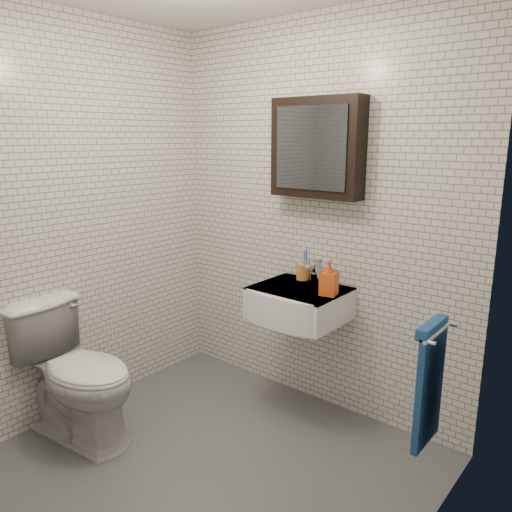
% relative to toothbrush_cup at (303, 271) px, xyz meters
% --- Properties ---
extents(ground, '(2.20, 2.00, 0.01)m').
position_rel_toothbrush_cup_xyz_m(ground, '(0.04, -0.94, -0.90)').
color(ground, '#505258').
rests_on(ground, ground).
extents(room_shell, '(2.22, 2.02, 2.51)m').
position_rel_toothbrush_cup_xyz_m(room_shell, '(0.04, -0.94, 0.56)').
color(room_shell, silver).
rests_on(room_shell, ground).
extents(washbasin, '(0.55, 0.50, 0.20)m').
position_rel_toothbrush_cup_xyz_m(washbasin, '(0.09, -0.21, -0.15)').
color(washbasin, white).
rests_on(washbasin, room_shell).
extents(faucet, '(0.06, 0.20, 0.15)m').
position_rel_toothbrush_cup_xyz_m(faucet, '(0.09, -0.01, 0.01)').
color(faucet, silver).
rests_on(faucet, washbasin).
extents(mirror_cabinet, '(0.60, 0.15, 0.60)m').
position_rel_toothbrush_cup_xyz_m(mirror_cabinet, '(0.09, -0.01, 0.79)').
color(mirror_cabinet, black).
rests_on(mirror_cabinet, room_shell).
extents(towel_rail, '(0.09, 0.30, 0.58)m').
position_rel_toothbrush_cup_xyz_m(towel_rail, '(1.09, -0.59, -0.18)').
color(towel_rail, silver).
rests_on(towel_rail, room_shell).
extents(toothbrush_cup, '(0.10, 0.10, 0.23)m').
position_rel_toothbrush_cup_xyz_m(toothbrush_cup, '(0.00, 0.00, 0.00)').
color(toothbrush_cup, '#C77B31').
rests_on(toothbrush_cup, washbasin).
extents(soap_bottle, '(0.11, 0.11, 0.21)m').
position_rel_toothbrush_cup_xyz_m(soap_bottle, '(0.31, -0.18, 0.05)').
color(soap_bottle, orange).
rests_on(soap_bottle, washbasin).
extents(toilet, '(0.86, 0.55, 0.83)m').
position_rel_toothbrush_cup_xyz_m(toilet, '(-0.76, -1.23, -0.49)').
color(toilet, white).
rests_on(toilet, ground).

